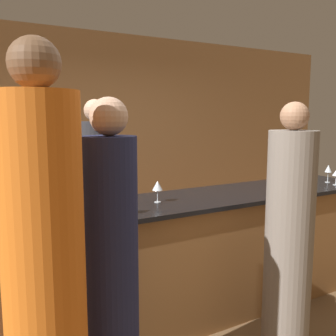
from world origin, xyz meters
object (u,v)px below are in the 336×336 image
at_px(guest_2, 45,281).
at_px(guest_1, 112,270).
at_px(bartender, 97,206).
at_px(wine_bottle_1, 30,205).
at_px(guest_0, 289,241).

bearing_deg(guest_2, guest_1, 24.60).
distance_m(bartender, wine_bottle_1, 1.21).
bearing_deg(guest_1, bartender, 74.25).
bearing_deg(bartender, guest_2, 63.85).
bearing_deg(wine_bottle_1, bartender, 50.65).
distance_m(guest_0, guest_1, 1.27).
bearing_deg(bartender, guest_1, 74.25).
bearing_deg(guest_2, guest_0, 2.64).
distance_m(guest_1, wine_bottle_1, 0.71).
relative_size(guest_2, wine_bottle_1, 6.76).
bearing_deg(guest_1, guest_2, -155.40).
relative_size(bartender, guest_1, 1.03).
bearing_deg(guest_2, bartender, 63.85).
height_order(guest_0, wine_bottle_1, guest_0).
bearing_deg(guest_0, guest_1, 175.30).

